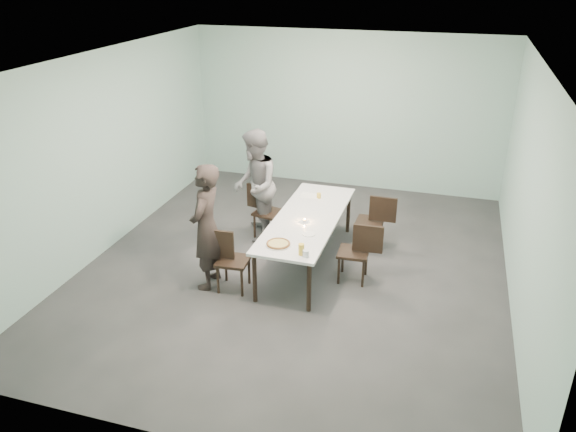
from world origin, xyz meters
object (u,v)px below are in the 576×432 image
(beer_glass, at_px, (301,249))
(water_tumbler, at_px, (306,254))
(chair_near_right, at_px, (359,249))
(tealight, at_px, (304,221))
(diner_far, at_px, (255,186))
(table, at_px, (307,221))
(diner_near, at_px, (206,227))
(side_plate, at_px, (309,234))
(amber_tumbler, at_px, (319,196))
(chair_far_left, at_px, (264,208))
(chair_near_left, at_px, (227,256))
(pizza, at_px, (278,244))
(chair_far_right, at_px, (375,218))

(beer_glass, distance_m, water_tumbler, 0.09)
(chair_near_right, relative_size, tealight, 15.54)
(tealight, bearing_deg, diner_far, 142.70)
(table, bearing_deg, diner_near, -139.32)
(chair_near_right, bearing_deg, side_plate, 18.59)
(side_plate, relative_size, beer_glass, 1.20)
(diner_near, relative_size, amber_tumbler, 22.22)
(table, height_order, beer_glass, beer_glass)
(chair_far_left, distance_m, side_plate, 1.63)
(chair_near_left, bearing_deg, chair_far_left, 87.64)
(beer_glass, bearing_deg, pizza, 155.47)
(chair_near_left, relative_size, pizza, 2.56)
(tealight, bearing_deg, chair_near_right, -7.33)
(chair_far_right, xyz_separation_m, water_tumbler, (-0.60, -1.95, 0.29))
(chair_far_right, relative_size, side_plate, 4.83)
(side_plate, distance_m, beer_glass, 0.59)
(side_plate, bearing_deg, tealight, 113.98)
(side_plate, relative_size, tealight, 3.21)
(chair_far_right, relative_size, water_tumbler, 9.67)
(water_tumbler, bearing_deg, diner_near, 173.17)
(water_tumbler, bearing_deg, table, 103.99)
(table, bearing_deg, pizza, -98.37)
(table, height_order, chair_near_left, chair_near_left)
(pizza, bearing_deg, water_tumbler, -25.35)
(chair_far_right, xyz_separation_m, beer_glass, (-0.67, -1.91, 0.32))
(chair_near_right, bearing_deg, chair_far_right, -95.30)
(chair_far_left, height_order, side_plate, chair_far_left)
(chair_far_left, height_order, diner_near, diner_near)
(table, bearing_deg, chair_far_right, 41.73)
(diner_far, bearing_deg, amber_tumbler, 79.05)
(beer_glass, xyz_separation_m, amber_tumbler, (-0.23, 1.87, -0.03))
(diner_far, relative_size, tealight, 32.10)
(pizza, relative_size, water_tumbler, 3.78)
(table, bearing_deg, water_tumbler, -76.01)
(chair_near_right, height_order, amber_tumbler, chair_near_right)
(diner_far, relative_size, pizza, 5.29)
(chair_near_left, xyz_separation_m, pizza, (0.72, 0.04, 0.27))
(side_plate, height_order, amber_tumbler, amber_tumbler)
(chair_near_left, distance_m, pizza, 0.77)
(chair_near_right, height_order, diner_near, diner_near)
(chair_near_left, height_order, tealight, chair_near_left)
(chair_far_left, bearing_deg, chair_near_right, -16.77)
(pizza, relative_size, beer_glass, 2.27)
(diner_far, bearing_deg, table, 40.05)
(table, xyz_separation_m, side_plate, (0.16, -0.53, 0.06))
(beer_glass, relative_size, water_tumbler, 1.67)
(diner_far, bearing_deg, beer_glass, 16.52)
(tealight, bearing_deg, table, 90.65)
(table, bearing_deg, chair_near_right, -18.54)
(chair_near_right, height_order, chair_far_right, same)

